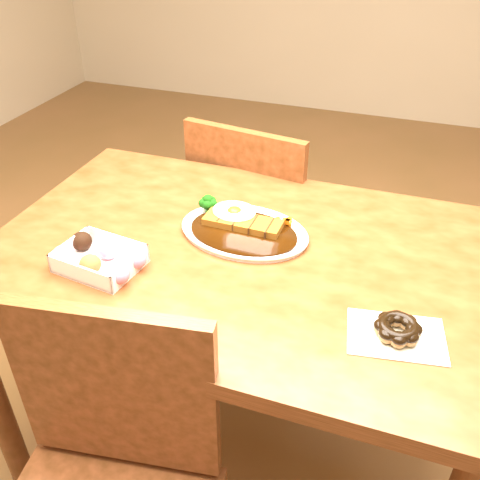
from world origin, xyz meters
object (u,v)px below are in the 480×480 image
(donut_box, at_px, (99,258))
(pon_de_ring, at_px, (398,329))
(chair_far, at_px, (260,224))
(katsu_curry_plate, at_px, (243,227))
(table, at_px, (241,282))

(donut_box, distance_m, pon_de_ring, 0.65)
(donut_box, bearing_deg, chair_far, 77.18)
(katsu_curry_plate, bearing_deg, donut_box, -137.29)
(table, relative_size, chair_far, 1.38)
(katsu_curry_plate, relative_size, pon_de_ring, 1.66)
(table, distance_m, donut_box, 0.35)
(donut_box, bearing_deg, pon_de_ring, -0.61)
(chair_far, distance_m, katsu_curry_plate, 0.56)
(table, height_order, pon_de_ring, pon_de_ring)
(table, relative_size, donut_box, 5.72)
(table, bearing_deg, donut_box, -148.61)
(table, xyz_separation_m, katsu_curry_plate, (-0.02, 0.07, 0.11))
(table, bearing_deg, pon_de_ring, -24.98)
(katsu_curry_plate, bearing_deg, table, -74.42)
(chair_far, height_order, donut_box, chair_far)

